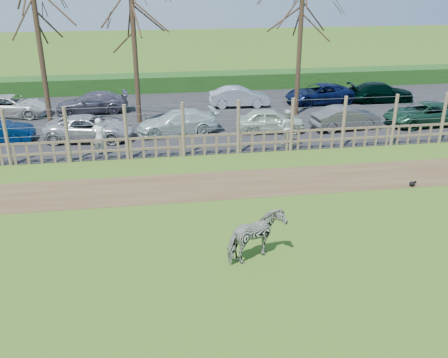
{
  "coord_description": "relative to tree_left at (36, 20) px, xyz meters",
  "views": [
    {
      "loc": [
        -1.43,
        -13.32,
        7.84
      ],
      "look_at": [
        1.0,
        2.5,
        1.1
      ],
      "focal_mm": 40.0,
      "sensor_mm": 36.0,
      "label": 1
    }
  ],
  "objects": [
    {
      "name": "car_12",
      "position": [
        15.68,
        3.8,
        -4.98
      ],
      "size": [
        4.55,
        2.57,
        1.2
      ],
      "primitive_type": "imported",
      "rotation": [
        0.0,
        0.0,
        4.85
      ],
      "color": "#0B1641",
      "rests_on": "asphalt"
    },
    {
      "name": "car_3",
      "position": [
        6.43,
        -1.14,
        -4.98
      ],
      "size": [
        4.31,
        2.17,
        1.2
      ],
      "primitive_type": "imported",
      "rotation": [
        0.0,
        0.0,
        4.83
      ],
      "color": "silver",
      "rests_on": "asphalt"
    },
    {
      "name": "car_4",
      "position": [
        11.21,
        -1.56,
        -4.98
      ],
      "size": [
        3.64,
        1.75,
        1.2
      ],
      "primitive_type": "imported",
      "rotation": [
        0.0,
        0.0,
        1.47
      ],
      "color": "silver",
      "rests_on": "asphalt"
    },
    {
      "name": "tree_left",
      "position": [
        0.0,
        0.0,
        0.0
      ],
      "size": [
        4.8,
        4.8,
        7.88
      ],
      "color": "#3D2B1E",
      "rests_on": "ground"
    },
    {
      "name": "visitor_a",
      "position": [
        2.77,
        -3.83,
        -4.71
      ],
      "size": [
        0.68,
        0.5,
        1.72
      ],
      "primitive_type": "imported",
      "rotation": [
        0.0,
        0.0,
        3.0
      ],
      "color": "silver",
      "rests_on": "asphalt"
    },
    {
      "name": "ground",
      "position": [
        6.5,
        -12.5,
        -5.62
      ],
      "size": [
        120.0,
        120.0,
        0.0
      ],
      "primitive_type": "plane",
      "color": "olive",
      "rests_on": "ground"
    },
    {
      "name": "car_9",
      "position": [
        1.78,
        3.62,
        -4.98
      ],
      "size": [
        4.25,
        2.0,
        1.2
      ],
      "primitive_type": "imported",
      "rotation": [
        0.0,
        0.0,
        4.79
      ],
      "color": "#5D586A",
      "rests_on": "asphalt"
    },
    {
      "name": "crow",
      "position": [
        15.06,
        -9.27,
        -5.5
      ],
      "size": [
        0.28,
        0.21,
        0.23
      ],
      "color": "black",
      "rests_on": "ground"
    },
    {
      "name": "car_6",
      "position": [
        19.7,
        -1.61,
        -4.98
      ],
      "size": [
        4.47,
        2.34,
        1.2
      ],
      "primitive_type": "imported",
      "rotation": [
        0.0,
        0.0,
        4.79
      ],
      "color": "#1C4931",
      "rests_on": "asphalt"
    },
    {
      "name": "car_11",
      "position": [
        10.55,
        3.76,
        -4.98
      ],
      "size": [
        3.7,
        1.45,
        1.2
      ],
      "primitive_type": "imported",
      "rotation": [
        0.0,
        0.0,
        1.52
      ],
      "color": "#B6BACA",
      "rests_on": "asphalt"
    },
    {
      "name": "fence",
      "position": [
        6.5,
        -4.5,
        -4.81
      ],
      "size": [
        30.16,
        0.16,
        2.5
      ],
      "color": "brown",
      "rests_on": "ground"
    },
    {
      "name": "tree_mid",
      "position": [
        4.5,
        1.0,
        -0.75
      ],
      "size": [
        4.8,
        4.8,
        6.83
      ],
      "color": "#3D2B1E",
      "rests_on": "ground"
    },
    {
      "name": "zebra",
      "position": [
        7.89,
        -13.55,
        -4.87
      ],
      "size": [
        1.95,
        1.56,
        1.5
      ],
      "primitive_type": "imported",
      "rotation": [
        0.0,
        0.0,
        2.07
      ],
      "color": "gray",
      "rests_on": "ground"
    },
    {
      "name": "tree_right",
      "position": [
        13.5,
        1.5,
        -0.37
      ],
      "size": [
        4.8,
        4.8,
        7.35
      ],
      "color": "#3D2B1E",
      "rests_on": "ground"
    },
    {
      "name": "car_2",
      "position": [
        2.09,
        -1.53,
        -4.98
      ],
      "size": [
        4.54,
        2.55,
        1.2
      ],
      "primitive_type": "imported",
      "rotation": [
        0.0,
        0.0,
        1.44
      ],
      "color": "#BCBCC1",
      "rests_on": "asphalt"
    },
    {
      "name": "car_8",
      "position": [
        -2.72,
        3.56,
        -4.98
      ],
      "size": [
        4.51,
        2.45,
        1.2
      ],
      "primitive_type": "imported",
      "rotation": [
        0.0,
        0.0,
        1.46
      ],
      "color": "silver",
      "rests_on": "asphalt"
    },
    {
      "name": "car_13",
      "position": [
        19.69,
        3.61,
        -4.98
      ],
      "size": [
        4.19,
        1.83,
        1.2
      ],
      "primitive_type": "imported",
      "rotation": [
        0.0,
        0.0,
        1.53
      ],
      "color": "black",
      "rests_on": "asphalt"
    },
    {
      "name": "asphalt",
      "position": [
        6.5,
        2.0,
        -5.6
      ],
      "size": [
        44.0,
        13.0,
        0.04
      ],
      "primitive_type": "cube",
      "color": "#232326",
      "rests_on": "ground"
    },
    {
      "name": "dirt_strip",
      "position": [
        6.5,
        -8.0,
        -5.61
      ],
      "size": [
        34.0,
        2.8,
        0.01
      ],
      "primitive_type": "cube",
      "color": "brown",
      "rests_on": "ground"
    },
    {
      "name": "hedge",
      "position": [
        6.5,
        9.0,
        -5.07
      ],
      "size": [
        46.0,
        2.0,
        1.1
      ],
      "primitive_type": "cube",
      "color": "#1E4716",
      "rests_on": "ground"
    },
    {
      "name": "car_5",
      "position": [
        15.26,
        -1.71,
        -4.98
      ],
      "size": [
        3.78,
        1.74,
        1.2
      ],
      "primitive_type": "imported",
      "rotation": [
        0.0,
        0.0,
        1.7
      ],
      "color": "#5C5D5E",
      "rests_on": "asphalt"
    },
    {
      "name": "visitor_b",
      "position": [
        11.47,
        -3.71,
        -4.71
      ],
      "size": [
        0.98,
        0.85,
        1.72
      ],
      "primitive_type": "imported",
      "rotation": [
        0.0,
        0.0,
        2.88
      ],
      "color": "silver",
      "rests_on": "asphalt"
    }
  ]
}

